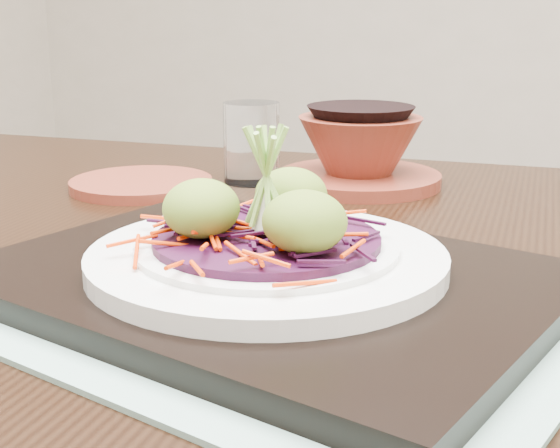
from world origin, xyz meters
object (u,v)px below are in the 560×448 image
at_px(serving_tray, 267,280).
at_px(terracotta_side_plate, 141,184).
at_px(dining_table, 293,386).
at_px(water_glass, 252,143).
at_px(terracotta_bowl_set, 359,155).
at_px(white_plate, 267,257).

xyz_separation_m(serving_tray, terracotta_side_plate, (-0.27, 0.23, -0.01)).
distance_m(dining_table, water_glass, 0.32).
bearing_deg(dining_table, water_glass, 117.40).
relative_size(terracotta_side_plate, terracotta_bowl_set, 0.72).
distance_m(dining_table, white_plate, 0.16).
relative_size(dining_table, serving_tray, 3.84).
height_order(dining_table, serving_tray, serving_tray).
height_order(dining_table, terracotta_side_plate, terracotta_side_plate).
bearing_deg(white_plate, terracotta_bowl_set, 100.39).
relative_size(dining_table, white_plate, 5.91).
bearing_deg(water_glass, serving_tray, -60.42).
height_order(dining_table, water_glass, water_glass).
bearing_deg(water_glass, terracotta_side_plate, -138.04).
relative_size(serving_tray, terracotta_side_plate, 2.43).
height_order(white_plate, terracotta_bowl_set, terracotta_bowl_set).
bearing_deg(terracotta_bowl_set, serving_tray, -79.61).
bearing_deg(water_glass, terracotta_bowl_set, 19.23).
height_order(serving_tray, white_plate, white_plate).
xyz_separation_m(white_plate, terracotta_side_plate, (-0.27, 0.23, -0.02)).
distance_m(white_plate, water_glass, 0.36).
distance_m(water_glass, terracotta_bowl_set, 0.12).
relative_size(serving_tray, terracotta_bowl_set, 1.75).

